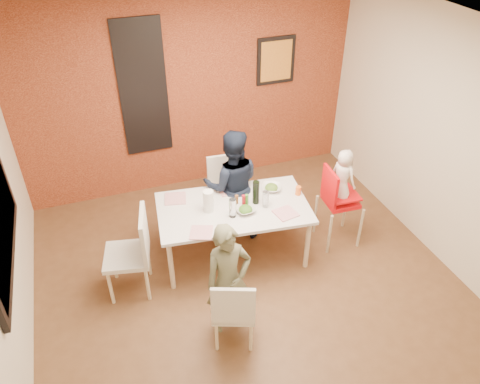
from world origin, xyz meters
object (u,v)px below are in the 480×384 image
object	(u,v)px
chair_left	(135,249)
wine_bottle	(256,192)
paper_towel_roll	(208,201)
child_near	(228,280)
toddler	(343,176)
chair_near	(234,309)
dining_table	(233,211)
high_chair	(337,199)
child_far	(232,185)
chair_far	(226,187)

from	to	relation	value
chair_left	wine_bottle	size ratio (longest dim) A/B	3.53
paper_towel_roll	child_near	bearing A→B (deg)	-96.37
toddler	chair_near	bearing A→B (deg)	100.17
dining_table	high_chair	distance (m)	1.23
chair_near	high_chair	size ratio (longest dim) A/B	0.83
dining_table	high_chair	world-z (taller)	high_chair
chair_near	wine_bottle	distance (m)	1.41
chair_near	chair_left	xyz separation A→B (m)	(-0.73, 1.03, 0.08)
dining_table	child_far	distance (m)	0.42
high_chair	wine_bottle	xyz separation A→B (m)	(-0.96, 0.16, 0.22)
chair_left	toddler	size ratio (longest dim) A/B	1.53
chair_far	chair_left	xyz separation A→B (m)	(-1.27, -0.80, 0.05)
chair_near	high_chair	world-z (taller)	high_chair
chair_far	paper_towel_roll	world-z (taller)	paper_towel_roll
child_far	toddler	bearing A→B (deg)	168.35
high_chair	child_near	size ratio (longest dim) A/B	0.83
child_near	dining_table	bearing A→B (deg)	64.26
dining_table	chair_near	xyz separation A→B (m)	(-0.41, -1.19, -0.16)
chair_left	high_chair	xyz separation A→B (m)	(2.36, -0.01, 0.06)
dining_table	chair_left	bearing A→B (deg)	-171.88
wine_bottle	chair_near	bearing A→B (deg)	-119.72
chair_far	wine_bottle	bearing A→B (deg)	-74.15
chair_left	child_near	distance (m)	1.10
chair_near	paper_towel_roll	distance (m)	1.28
high_chair	chair_far	bearing A→B (deg)	57.10
dining_table	wine_bottle	xyz separation A→B (m)	(0.26, -0.01, 0.20)
high_chair	paper_towel_roll	bearing A→B (deg)	85.96
child_near	child_far	xyz separation A→B (m)	(0.51, 1.36, 0.09)
high_chair	toddler	size ratio (longest dim) A/B	1.57
chair_far	child_near	world-z (taller)	child_near
child_far	wine_bottle	xyz separation A→B (m)	(0.14, -0.41, 0.13)
child_far	toddler	world-z (taller)	child_far
child_far	dining_table	bearing A→B (deg)	87.93
chair_near	chair_far	xyz separation A→B (m)	(0.54, 1.83, 0.04)
dining_table	paper_towel_roll	size ratio (longest dim) A/B	6.93
chair_far	toddler	distance (m)	1.45
dining_table	chair_near	bearing A→B (deg)	-109.07
chair_far	child_far	xyz separation A→B (m)	(-0.01, -0.24, 0.20)
chair_near	chair_left	distance (m)	1.26
high_chair	chair_near	bearing A→B (deg)	125.58
child_far	high_chair	bearing A→B (deg)	167.89
chair_far	toddler	size ratio (longest dim) A/B	1.40
chair_near	toddler	size ratio (longest dim) A/B	1.30
chair_far	high_chair	world-z (taller)	high_chair
chair_far	child_far	world-z (taller)	child_far
child_near	wine_bottle	bearing A→B (deg)	51.84
chair_near	child_far	size ratio (longest dim) A/B	0.60
chair_near	toddler	xyz separation A→B (m)	(1.66, 1.02, 0.46)
chair_left	high_chair	bearing A→B (deg)	102.05
child_near	wine_bottle	xyz separation A→B (m)	(0.65, 0.95, 0.22)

